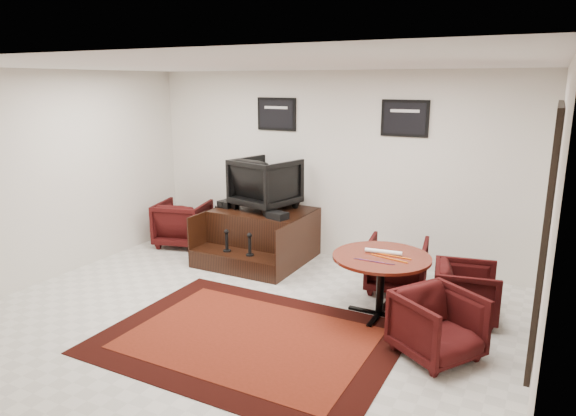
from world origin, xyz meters
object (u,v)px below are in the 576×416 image
object	(u,v)px
meeting_table	(381,263)
table_chair_back	(397,262)
table_chair_window	(466,289)
shine_podium	(261,236)
armchair_side	(183,221)
table_chair_corner	(438,322)
shine_chair	(266,181)

from	to	relation	value
meeting_table	table_chair_back	bearing A→B (deg)	92.93
table_chair_back	table_chair_window	distance (m)	1.04
shine_podium	meeting_table	distance (m)	2.49
armchair_side	table_chair_corner	xyz separation A→B (m)	(4.48, -1.70, -0.04)
shine_podium	table_chair_corner	world-z (taller)	shine_podium
shine_podium	meeting_table	xyz separation A→B (m)	(2.22, -1.09, 0.29)
meeting_table	table_chair_back	world-z (taller)	table_chair_back
shine_podium	table_chair_back	bearing A→B (deg)	-6.78
meeting_table	table_chair_corner	bearing A→B (deg)	-39.19
shine_podium	table_chair_corner	distance (m)	3.46
table_chair_window	table_chair_corner	bearing A→B (deg)	162.65
shine_chair	table_chair_window	world-z (taller)	shine_chair
table_chair_back	table_chair_window	xyz separation A→B (m)	(0.93, -0.47, -0.02)
shine_podium	meeting_table	world-z (taller)	shine_podium
shine_podium	shine_chair	bearing A→B (deg)	90.00
shine_chair	table_chair_back	world-z (taller)	shine_chair
shine_chair	meeting_table	xyz separation A→B (m)	(2.22, -1.24, -0.54)
shine_podium	table_chair_back	size ratio (longest dim) A/B	1.99
table_chair_corner	armchair_side	bearing A→B (deg)	102.80
armchair_side	table_chair_corner	world-z (taller)	armchair_side
shine_chair	table_chair_window	xyz separation A→B (m)	(3.11, -0.87, -0.83)
shine_podium	armchair_side	xyz separation A→B (m)	(-1.48, -0.03, 0.06)
armchair_side	meeting_table	distance (m)	3.86
shine_podium	table_chair_window	world-z (taller)	shine_podium
meeting_table	table_chair_corner	world-z (taller)	table_chair_corner
shine_podium	table_chair_corner	bearing A→B (deg)	-29.96
shine_podium	table_chair_window	distance (m)	3.19
shine_podium	table_chair_window	size ratio (longest dim) A/B	2.13
table_chair_corner	table_chair_back	bearing A→B (deg)	62.78
shine_podium	table_chair_back	world-z (taller)	table_chair_back
meeting_table	table_chair_corner	size ratio (longest dim) A/B	1.52
shine_chair	armchair_side	xyz separation A→B (m)	(-1.48, -0.17, -0.78)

